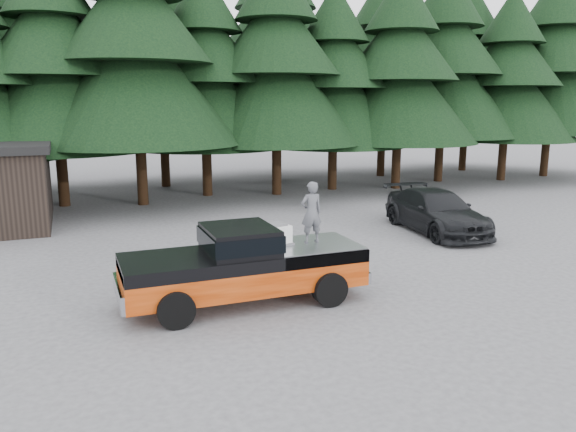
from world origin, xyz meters
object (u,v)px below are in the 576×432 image
object	(u,v)px
man_on_bed	(311,212)
parked_car	(436,211)
air_compressor	(275,235)
pickup_truck	(244,276)

from	to	relation	value
man_on_bed	parked_car	size ratio (longest dim) A/B	0.29
air_compressor	man_on_bed	distance (m)	1.09
pickup_truck	man_on_bed	bearing A→B (deg)	2.89
parked_car	man_on_bed	bearing A→B (deg)	-141.90
air_compressor	parked_car	size ratio (longest dim) A/B	0.13
pickup_truck	parked_car	world-z (taller)	parked_car
pickup_truck	man_on_bed	xyz separation A→B (m)	(1.82, 0.09, 1.45)
pickup_truck	air_compressor	size ratio (longest dim) A/B	8.75
pickup_truck	man_on_bed	world-z (taller)	man_on_bed
parked_car	air_compressor	bearing A→B (deg)	-145.71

